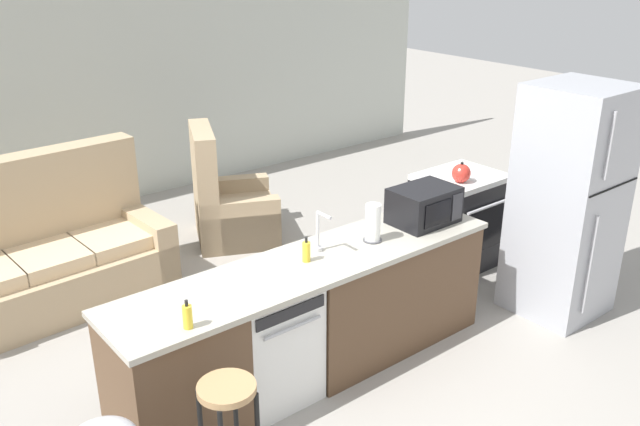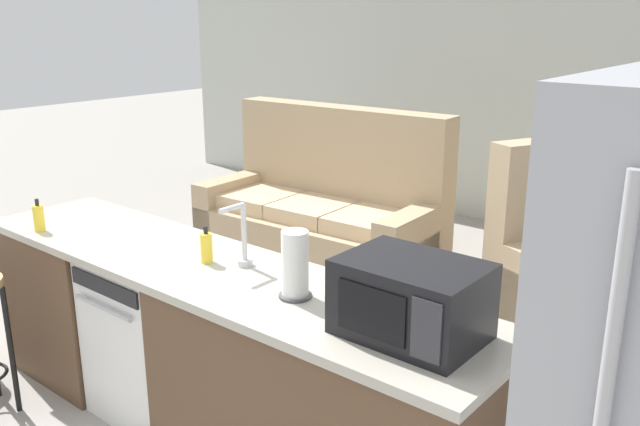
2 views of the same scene
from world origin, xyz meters
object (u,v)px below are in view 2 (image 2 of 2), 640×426
object	(u,v)px
soap_bottle	(206,247)
dish_soap_bottle	(39,218)
paper_towel_roll	(295,265)
armchair	(560,268)
couch	(326,215)
microwave	(411,299)
dishwasher	(160,334)

from	to	relation	value
soap_bottle	dish_soap_bottle	size ratio (longest dim) A/B	1.00
paper_towel_roll	dish_soap_bottle	distance (m)	1.63
paper_towel_roll	armchair	size ratio (longest dim) A/B	0.24
couch	microwave	bearing A→B (deg)	-45.40
couch	paper_towel_roll	bearing A→B (deg)	-53.36
paper_towel_roll	couch	distance (m)	2.91
soap_bottle	couch	distance (m)	2.57
dish_soap_bottle	couch	size ratio (longest dim) A/B	0.09
paper_towel_roll	soap_bottle	distance (m)	0.58
microwave	couch	distance (m)	3.25
soap_bottle	dish_soap_bottle	xyz separation A→B (m)	(-1.04, -0.25, 0.00)
paper_towel_roll	microwave	bearing A→B (deg)	1.00
couch	armchair	bearing A→B (deg)	4.75
soap_bottle	armchair	world-z (taller)	armchair
microwave	couch	world-z (taller)	couch
soap_bottle	armchair	size ratio (longest dim) A/B	0.15
dishwasher	microwave	distance (m)	1.61
dish_soap_bottle	armchair	distance (m)	3.29
microwave	dish_soap_bottle	world-z (taller)	microwave
soap_bottle	couch	world-z (taller)	couch
paper_towel_roll	dish_soap_bottle	world-z (taller)	paper_towel_roll
couch	soap_bottle	bearing A→B (deg)	-63.56
soap_bottle	dish_soap_bottle	world-z (taller)	same
paper_towel_roll	dishwasher	bearing A→B (deg)	179.35
dish_soap_bottle	armchair	bearing A→B (deg)	55.25
paper_towel_roll	dish_soap_bottle	size ratio (longest dim) A/B	1.60
dishwasher	couch	world-z (taller)	couch
dish_soap_bottle	couch	xyz separation A→B (m)	(-0.08, 2.49, -0.58)
paper_towel_roll	armchair	bearing A→B (deg)	84.72
dishwasher	microwave	bearing A→B (deg)	-0.05
armchair	soap_bottle	bearing A→B (deg)	-108.51
dishwasher	couch	xyz separation A→B (m)	(-0.75, 2.27, -0.03)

